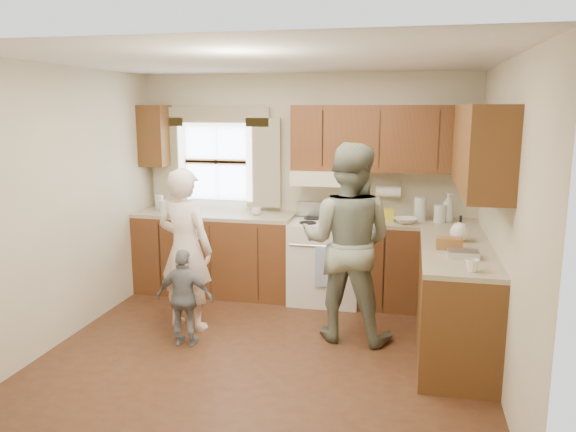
% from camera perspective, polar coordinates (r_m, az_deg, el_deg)
% --- Properties ---
extents(room, '(3.80, 3.80, 3.80)m').
position_cam_1_polar(room, '(4.75, -2.22, 0.33)').
color(room, '#422214').
rests_on(room, ground).
extents(kitchen_fixtures, '(3.80, 2.25, 2.15)m').
position_cam_1_polar(kitchen_fixtures, '(5.77, 6.44, -1.99)').
color(kitchen_fixtures, '#44200E').
rests_on(kitchen_fixtures, ground).
extents(stove, '(0.76, 0.67, 1.07)m').
position_cam_1_polar(stove, '(6.24, 3.86, -4.46)').
color(stove, silver).
rests_on(stove, ground).
extents(woman_left, '(0.64, 0.49, 1.58)m').
position_cam_1_polar(woman_left, '(5.48, -10.39, -3.36)').
color(woman_left, white).
rests_on(woman_left, ground).
extents(woman_right, '(0.97, 0.80, 1.82)m').
position_cam_1_polar(woman_right, '(5.16, 6.06, -2.71)').
color(woman_right, '#233726').
rests_on(woman_right, ground).
extents(child, '(0.53, 0.25, 0.89)m').
position_cam_1_polar(child, '(5.17, -10.45, -8.18)').
color(child, gray).
rests_on(child, ground).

